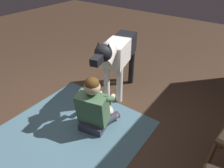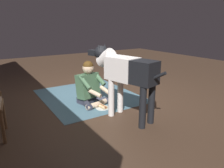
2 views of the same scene
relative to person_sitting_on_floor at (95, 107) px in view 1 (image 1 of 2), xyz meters
name	(u,v)px [view 1 (image 1 of 2)]	position (x,y,z in m)	size (l,w,h in m)	color
ground_plane	(73,122)	(0.15, -0.31, -0.33)	(12.88, 12.88, 0.00)	#3F2C20
area_rug	(66,137)	(0.41, -0.18, -0.33)	(2.02, 1.82, 0.01)	#476979
person_sitting_on_floor	(95,107)	(0.00, 0.00, 0.00)	(0.67, 0.58, 0.81)	#323341
large_dog	(117,54)	(-0.82, -0.20, 0.42)	(1.49, 0.52, 1.13)	silver
hot_dog_on_plate	(105,109)	(-0.33, -0.08, -0.31)	(0.25, 0.25, 0.06)	silver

